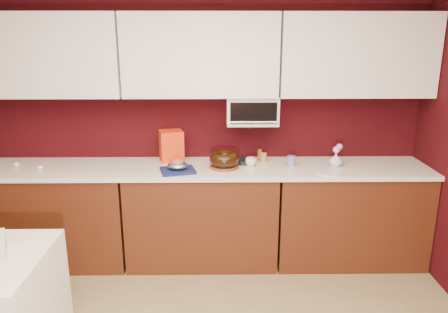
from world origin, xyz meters
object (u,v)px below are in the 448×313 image
coffee_mug (251,161)px  flower_vase (336,159)px  pandoro_box (171,146)px  blue_jar (291,161)px  bundt_cake (224,159)px  toaster_oven (252,110)px  foil_ham_nest (178,165)px

coffee_mug → flower_vase: bearing=-0.8°
flower_vase → pandoro_box: bearing=172.2°
pandoro_box → blue_jar: (1.07, -0.19, -0.09)m
bundt_cake → blue_jar: size_ratio=2.88×
bundt_cake → flower_vase: 0.98m
bundt_cake → pandoro_box: pandoro_box is taller
pandoro_box → bundt_cake: bearing=-41.8°
pandoro_box → flower_vase: (1.46, -0.20, -0.07)m
toaster_oven → flower_vase: (0.73, -0.16, -0.41)m
foil_ham_nest → flower_vase: flower_vase is taller
toaster_oven → pandoro_box: 0.81m
pandoro_box → blue_jar: bearing=-24.9°
flower_vase → blue_jar: bearing=179.0°
coffee_mug → flower_vase: flower_vase is taller
blue_jar → flower_vase: (0.39, -0.01, 0.02)m
blue_jar → coffee_mug: bearing=179.4°
toaster_oven → bundt_cake: bearing=-140.6°
bundt_cake → blue_jar: bearing=5.1°
pandoro_box → coffee_mug: size_ratio=3.13×
foil_ham_nest → blue_jar: blue_jar is taller
blue_jar → flower_vase: flower_vase is taller
bundt_cake → pandoro_box: size_ratio=0.93×
coffee_mug → blue_jar: blue_jar is taller
bundt_cake → coffee_mug: (0.23, 0.06, -0.04)m
bundt_cake → coffee_mug: 0.24m
foil_ham_nest → pandoro_box: pandoro_box is taller
bundt_cake → pandoro_box: 0.54m
coffee_mug → flower_vase: (0.75, -0.01, 0.02)m
coffee_mug → blue_jar: size_ratio=0.99×
bundt_cake → foil_ham_nest: bearing=-165.4°
toaster_oven → blue_jar: size_ratio=4.99×
foil_ham_nest → blue_jar: bearing=9.0°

